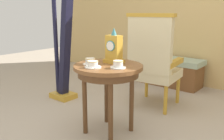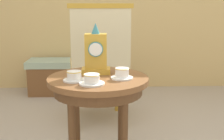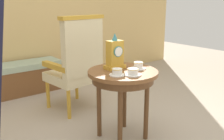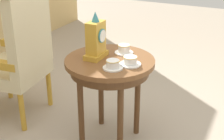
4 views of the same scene
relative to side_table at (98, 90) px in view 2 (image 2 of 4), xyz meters
The scene contains 7 objects.
side_table is the anchor object (origin of this frame).
teacup_left 0.20m from the side_table, 147.03° to the right, with size 0.14×0.14×0.06m.
teacup_right 0.21m from the side_table, 101.15° to the right, with size 0.15×0.15×0.06m.
teacup_center 0.19m from the side_table, 16.44° to the right, with size 0.14×0.14×0.07m.
mantel_clock 0.24m from the side_table, 98.30° to the left, with size 0.19×0.11×0.34m.
armchair 0.83m from the side_table, 90.07° to the left, with size 0.60×0.59×1.14m.
window_bench 1.92m from the side_table, 100.67° to the left, with size 1.17×0.40×0.44m.
Camera 2 is at (0.07, -1.68, 1.12)m, focal length 45.82 mm.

